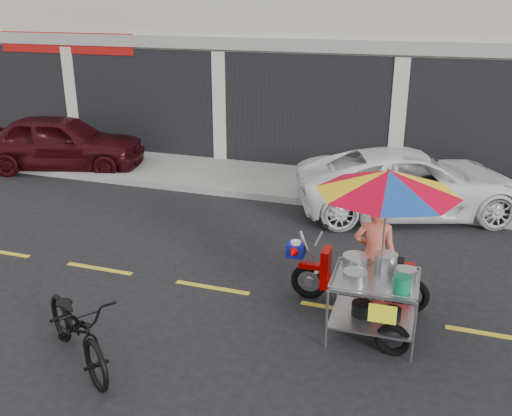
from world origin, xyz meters
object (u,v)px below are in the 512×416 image
(maroon_sedan, at_px, (61,142))
(white_pickup, at_px, (412,183))
(near_bicycle, at_px, (77,327))
(food_vendor_rig, at_px, (379,225))

(maroon_sedan, relative_size, white_pickup, 0.89)
(white_pickup, bearing_deg, near_bicycle, 132.66)
(white_pickup, distance_m, near_bicycle, 7.38)
(white_pickup, distance_m, food_vendor_rig, 4.63)
(near_bicycle, height_order, food_vendor_rig, food_vendor_rig)
(maroon_sedan, distance_m, white_pickup, 8.73)
(near_bicycle, bearing_deg, white_pickup, 8.18)
(maroon_sedan, height_order, white_pickup, maroon_sedan)
(near_bicycle, relative_size, food_vendor_rig, 0.80)
(maroon_sedan, bearing_deg, white_pickup, -107.65)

